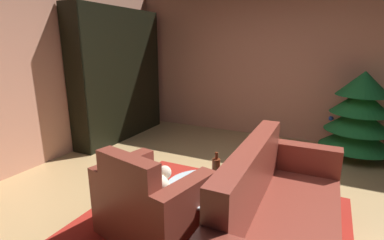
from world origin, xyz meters
TOP-DOWN VIEW (x-y plane):
  - ground_plane at (0.00, 0.00)m, footprint 6.95×6.95m
  - wall_back at (0.00, 2.78)m, footprint 5.91×0.06m
  - wall_left at (-2.93, 0.00)m, footprint 0.06×5.62m
  - area_rug at (-0.13, -0.42)m, footprint 2.50×2.44m
  - bookshelf_unit at (-2.66, 1.63)m, footprint 0.38×2.03m
  - armchair_red at (-0.55, -0.71)m, footprint 1.05×0.85m
  - couch_red at (0.53, -0.53)m, footprint 0.77×1.92m
  - coffee_table at (-0.17, -0.38)m, footprint 0.75×0.75m
  - book_stack_on_table at (-0.17, -0.35)m, footprint 0.22×0.18m
  - bottle_on_table at (-0.14, -0.17)m, footprint 0.08×0.08m
  - decorated_tree at (1.21, 2.25)m, footprint 1.04×1.04m

SIDE VIEW (x-z plane):
  - ground_plane at x=0.00m, z-range 0.00..0.00m
  - area_rug at x=-0.13m, z-range 0.00..0.01m
  - armchair_red at x=-0.55m, z-range -0.12..0.73m
  - couch_red at x=0.53m, z-range -0.15..0.80m
  - coffee_table at x=-0.17m, z-range 0.18..0.60m
  - book_stack_on_table at x=-0.17m, z-range 0.43..0.50m
  - bottle_on_table at x=-0.14m, z-range 0.40..0.67m
  - decorated_tree at x=1.21m, z-range 0.00..1.33m
  - bookshelf_unit at x=-2.66m, z-range 0.00..2.29m
  - wall_back at x=0.00m, z-range 0.00..2.69m
  - wall_left at x=-2.93m, z-range 0.00..2.69m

